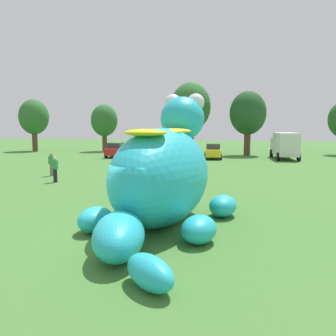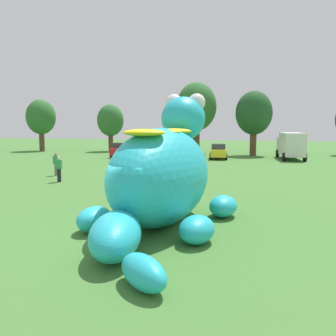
# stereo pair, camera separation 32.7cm
# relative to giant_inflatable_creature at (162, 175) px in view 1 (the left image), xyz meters

# --- Properties ---
(ground_plane) EXTENTS (160.00, 160.00, 0.00)m
(ground_plane) POSITION_rel_giant_inflatable_creature_xyz_m (-1.05, -1.75, -1.89)
(ground_plane) COLOR #427533
(giant_inflatable_creature) EXTENTS (5.48, 10.22, 5.17)m
(giant_inflatable_creature) POSITION_rel_giant_inflatable_creature_xyz_m (0.00, 0.00, 0.00)
(giant_inflatable_creature) COLOR #23B2C6
(giant_inflatable_creature) RESTS_ON ground
(car_red) EXTENTS (2.22, 4.24, 1.72)m
(car_red) POSITION_rel_giant_inflatable_creature_xyz_m (-12.34, 26.92, -1.03)
(car_red) COLOR red
(car_red) RESTS_ON ground
(car_green) EXTENTS (2.34, 4.29, 1.72)m
(car_green) POSITION_rel_giant_inflatable_creature_xyz_m (-8.29, 27.45, -1.03)
(car_green) COLOR #1E7238
(car_green) RESTS_ON ground
(car_silver) EXTENTS (2.24, 4.25, 1.72)m
(car_silver) POSITION_rel_giant_inflatable_creature_xyz_m (-4.88, 28.03, -1.03)
(car_silver) COLOR #B7BABF
(car_silver) RESTS_ON ground
(car_yellow) EXTENTS (2.29, 4.27, 1.72)m
(car_yellow) POSITION_rel_giant_inflatable_creature_xyz_m (-0.87, 27.39, -1.03)
(car_yellow) COLOR yellow
(car_yellow) RESTS_ON ground
(box_truck) EXTENTS (2.93, 6.58, 2.95)m
(box_truck) POSITION_rel_giant_inflatable_creature_xyz_m (6.97, 28.97, -0.29)
(box_truck) COLOR silver
(box_truck) RESTS_ON ground
(tree_far_left) EXTENTS (4.26, 4.26, 7.56)m
(tree_far_left) POSITION_rel_giant_inflatable_creature_xyz_m (-27.75, 33.94, 3.06)
(tree_far_left) COLOR brown
(tree_far_left) RESTS_ON ground
(tree_left) EXTENTS (3.83, 3.83, 6.79)m
(tree_left) POSITION_rel_giant_inflatable_creature_xyz_m (-17.50, 35.72, 2.55)
(tree_left) COLOR brown
(tree_left) RESTS_ON ground
(tree_mid_left) EXTENTS (5.31, 5.31, 9.43)m
(tree_mid_left) POSITION_rel_giant_inflatable_creature_xyz_m (-4.65, 34.51, 4.28)
(tree_mid_left) COLOR brown
(tree_mid_left) RESTS_ON ground
(tree_centre_left) EXTENTS (4.51, 4.51, 8.00)m
(tree_centre_left) POSITION_rel_giant_inflatable_creature_xyz_m (2.82, 33.15, 3.35)
(tree_centre_left) COLOR brown
(tree_centre_left) RESTS_ON ground
(spectator_near_inflatable) EXTENTS (0.38, 0.26, 1.71)m
(spectator_near_inflatable) POSITION_rel_giant_inflatable_creature_xyz_m (-11.20, 10.83, -1.04)
(spectator_near_inflatable) COLOR #726656
(spectator_near_inflatable) RESTS_ON ground
(spectator_by_cars) EXTENTS (0.38, 0.26, 1.71)m
(spectator_by_cars) POSITION_rel_giant_inflatable_creature_xyz_m (-9.34, 8.16, -1.04)
(spectator_by_cars) COLOR black
(spectator_by_cars) RESTS_ON ground
(spectator_wandering) EXTENTS (0.38, 0.26, 1.71)m
(spectator_wandering) POSITION_rel_giant_inflatable_creature_xyz_m (-9.39, 24.25, -1.04)
(spectator_wandering) COLOR #2D334C
(spectator_wandering) RESTS_ON ground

